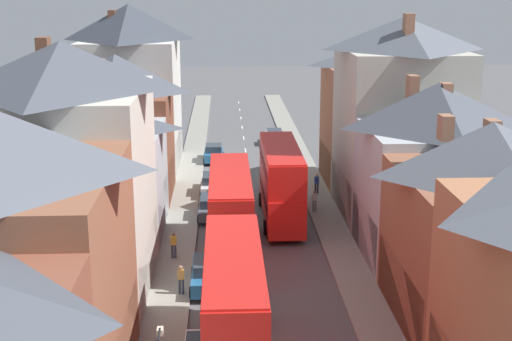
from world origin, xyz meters
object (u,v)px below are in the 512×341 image
(car_mid_black, at_px, (208,273))
(pedestrian_mid_left, at_px, (181,278))
(pedestrian_far_right, at_px, (317,183))
(double_decker_bus_far_approaching, at_px, (281,181))
(car_parked_left_b, at_px, (274,137))
(car_near_blue, at_px, (212,184))
(double_decker_bus_lead, at_px, (234,309))
(double_decker_bus_mid_street, at_px, (230,213))
(car_parked_left_a, at_px, (211,207))
(pedestrian_mid_right, at_px, (174,244))
(pedestrian_far_left, at_px, (315,200))
(car_near_silver, at_px, (214,153))

(car_mid_black, height_order, pedestrian_mid_left, pedestrian_mid_left)
(pedestrian_far_right, bearing_deg, double_decker_bus_far_approaching, -119.42)
(car_parked_left_b, bearing_deg, car_near_blue, -109.04)
(double_decker_bus_lead, height_order, double_decker_bus_mid_street, same)
(double_decker_bus_mid_street, relative_size, car_near_blue, 2.35)
(double_decker_bus_far_approaching, xyz_separation_m, car_parked_left_a, (-4.89, 0.75, -2.01))
(pedestrian_far_right, bearing_deg, pedestrian_mid_right, -128.14)
(car_mid_black, bearing_deg, double_decker_bus_far_approaching, 66.72)
(double_decker_bus_far_approaching, bearing_deg, double_decker_bus_mid_street, -117.21)
(pedestrian_far_left, bearing_deg, car_parked_left_b, 93.10)
(double_decker_bus_far_approaching, distance_m, pedestrian_mid_right, 10.26)
(car_parked_left_a, bearing_deg, car_parked_left_b, 75.39)
(double_decker_bus_mid_street, relative_size, pedestrian_far_left, 6.71)
(double_decker_bus_far_approaching, relative_size, car_near_blue, 2.35)
(car_near_blue, bearing_deg, car_parked_left_a, -90.00)
(pedestrian_far_left, height_order, pedestrian_far_right, same)
(pedestrian_mid_left, bearing_deg, car_parked_left_a, 83.98)
(car_near_blue, relative_size, car_near_silver, 1.17)
(car_mid_black, bearing_deg, pedestrian_mid_right, 117.41)
(car_near_silver, bearing_deg, double_decker_bus_lead, -88.01)
(double_decker_bus_lead, relative_size, pedestrian_far_right, 6.71)
(pedestrian_mid_right, bearing_deg, double_decker_bus_far_approaching, 46.07)
(double_decker_bus_lead, xyz_separation_m, car_near_blue, (-1.29, 26.56, -1.98))
(double_decker_bus_far_approaching, height_order, car_mid_black, double_decker_bus_far_approaching)
(double_decker_bus_lead, height_order, car_near_silver, double_decker_bus_lead)
(car_parked_left_b, bearing_deg, pedestrian_far_left, -86.90)
(double_decker_bus_mid_street, height_order, pedestrian_mid_right, double_decker_bus_mid_street)
(double_decker_bus_far_approaching, height_order, pedestrian_far_left, double_decker_bus_far_approaching)
(car_near_blue, bearing_deg, pedestrian_mid_right, -98.70)
(pedestrian_mid_right, bearing_deg, car_parked_left_a, 75.20)
(car_near_silver, relative_size, car_parked_left_a, 0.88)
(pedestrian_mid_right, bearing_deg, car_mid_black, -62.59)
(car_parked_left_a, xyz_separation_m, pedestrian_mid_right, (-2.12, -8.03, 0.23))
(double_decker_bus_lead, distance_m, car_mid_black, 8.93)
(car_near_silver, distance_m, car_parked_left_b, 9.60)
(double_decker_bus_mid_street, bearing_deg, double_decker_bus_far_approaching, 62.79)
(car_mid_black, height_order, pedestrian_far_right, pedestrian_far_right)
(car_near_silver, bearing_deg, car_near_blue, -90.00)
(car_near_blue, distance_m, pedestrian_far_right, 8.23)
(double_decker_bus_far_approaching, height_order, car_parked_left_b, double_decker_bus_far_approaching)
(car_near_silver, distance_m, pedestrian_far_right, 14.01)
(car_near_blue, height_order, car_near_silver, car_near_silver)
(pedestrian_mid_left, height_order, pedestrian_mid_right, same)
(pedestrian_mid_right, bearing_deg, double_decker_bus_lead, -74.97)
(car_parked_left_b, xyz_separation_m, pedestrian_mid_right, (-8.32, -31.82, 0.24))
(car_near_silver, bearing_deg, car_parked_left_a, -90.00)
(double_decker_bus_far_approaching, distance_m, car_near_silver, 18.01)
(double_decker_bus_far_approaching, bearing_deg, pedestrian_far_left, 26.66)
(double_decker_bus_lead, distance_m, car_near_blue, 26.67)
(double_decker_bus_mid_street, distance_m, car_near_blue, 13.78)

